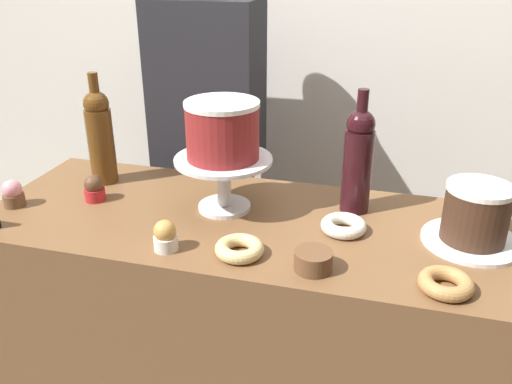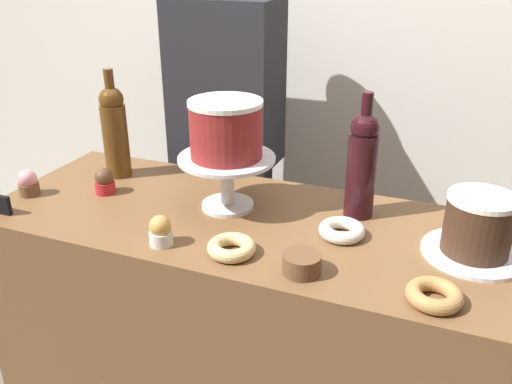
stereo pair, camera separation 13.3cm
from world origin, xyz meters
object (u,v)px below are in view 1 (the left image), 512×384
(chocolate_round_cake, at_px, (476,213))
(cupcake_strawberry, at_px, (13,194))
(cupcake_caramel, at_px, (165,236))
(donut_sugar, at_px, (343,226))
(white_layer_cake, at_px, (222,130))
(wine_bottle_amber, at_px, (100,135))
(cookie_stack, at_px, (313,261))
(cupcake_chocolate, at_px, (94,188))
(donut_maple, at_px, (446,283))
(donut_glazed, at_px, (239,249))
(wine_bottle_dark_red, at_px, (358,159))
(cake_stand_pedestal, at_px, (224,174))
(barista_figure, at_px, (210,164))

(chocolate_round_cake, bearing_deg, cupcake_strawberry, -174.43)
(cupcake_caramel, distance_m, donut_sugar, 0.43)
(white_layer_cake, bearing_deg, wine_bottle_amber, 168.45)
(white_layer_cake, xyz_separation_m, cookie_stack, (0.28, -0.23, -0.20))
(white_layer_cake, distance_m, wine_bottle_amber, 0.42)
(donut_sugar, bearing_deg, chocolate_round_cake, 5.61)
(cupcake_chocolate, xyz_separation_m, donut_maple, (0.91, -0.19, -0.02))
(chocolate_round_cake, height_order, donut_glazed, chocolate_round_cake)
(white_layer_cake, height_order, cupcake_chocolate, white_layer_cake)
(cupcake_chocolate, height_order, donut_maple, cupcake_chocolate)
(chocolate_round_cake, bearing_deg, wine_bottle_dark_red, 159.90)
(white_layer_cake, bearing_deg, cake_stand_pedestal, 0.00)
(cookie_stack, bearing_deg, cake_stand_pedestal, 140.25)
(cupcake_caramel, xyz_separation_m, donut_maple, (0.62, 0.00, -0.02))
(cupcake_chocolate, bearing_deg, wine_bottle_amber, 108.18)
(chocolate_round_cake, bearing_deg, cookie_stack, -148.02)
(cupcake_strawberry, height_order, cupcake_caramel, same)
(donut_sugar, xyz_separation_m, barista_figure, (-0.53, 0.50, -0.08))
(wine_bottle_dark_red, bearing_deg, cake_stand_pedestal, -165.74)
(white_layer_cake, bearing_deg, barista_figure, 114.68)
(cupcake_chocolate, bearing_deg, cupcake_strawberry, -154.64)
(wine_bottle_dark_red, xyz_separation_m, donut_glazed, (-0.23, -0.30, -0.13))
(cookie_stack, height_order, barista_figure, barista_figure)
(white_layer_cake, xyz_separation_m, cupcake_caramel, (-0.06, -0.24, -0.18))
(white_layer_cake, bearing_deg, wine_bottle_dark_red, 14.26)
(cupcake_chocolate, bearing_deg, white_layer_cake, 6.78)
(white_layer_cake, bearing_deg, donut_glazed, -63.56)
(donut_maple, height_order, cookie_stack, cookie_stack)
(white_layer_cake, bearing_deg, chocolate_round_cake, -1.79)
(cupcake_caramel, distance_m, cookie_stack, 0.34)
(wine_bottle_amber, bearing_deg, cupcake_strawberry, -124.87)
(wine_bottle_dark_red, bearing_deg, white_layer_cake, -165.74)
(wine_bottle_amber, distance_m, cupcake_caramel, 0.48)
(cookie_stack, bearing_deg, cupcake_caramel, -178.90)
(donut_sugar, bearing_deg, cupcake_caramel, -153.70)
(chocolate_round_cake, distance_m, cookie_stack, 0.41)
(white_layer_cake, relative_size, donut_maple, 1.69)
(cupcake_chocolate, bearing_deg, cupcake_caramel, -33.24)
(cupcake_caramel, bearing_deg, donut_maple, 0.10)
(cookie_stack, xyz_separation_m, barista_figure, (-0.49, 0.69, -0.09))
(cupcake_caramel, bearing_deg, wine_bottle_amber, 136.64)
(wine_bottle_dark_red, relative_size, donut_sugar, 2.91)
(cake_stand_pedestal, height_order, donut_sugar, cake_stand_pedestal)
(cake_stand_pedestal, relative_size, donut_maple, 2.27)
(cupcake_caramel, xyz_separation_m, donut_sugar, (0.39, 0.19, -0.02))
(cupcake_chocolate, distance_m, cookie_stack, 0.67)
(wine_bottle_amber, relative_size, barista_figure, 0.20)
(white_layer_cake, height_order, donut_sugar, white_layer_cake)
(cupcake_chocolate, bearing_deg, cake_stand_pedestal, 6.78)
(cupcake_caramel, xyz_separation_m, barista_figure, (-0.15, 0.69, -0.10))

